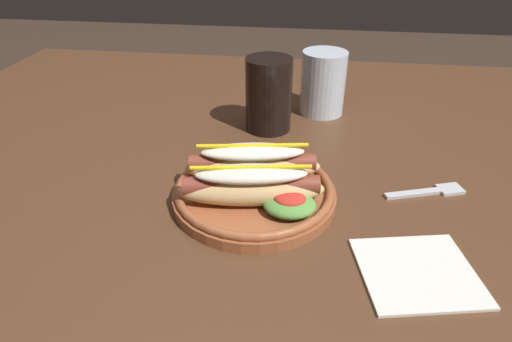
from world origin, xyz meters
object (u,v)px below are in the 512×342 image
soda_cup (269,95)px  fork (431,191)px  hot_dog_plate (254,185)px  water_cup (323,83)px  napkin (417,272)px

soda_cup → fork: bearing=-35.3°
hot_dog_plate → water_cup: (0.09, 0.33, 0.04)m
hot_dog_plate → napkin: (0.21, -0.12, -0.02)m
water_cup → napkin: (0.12, -0.45, -0.06)m
hot_dog_plate → soda_cup: bearing=91.8°
fork → napkin: bearing=-124.4°
water_cup → napkin: size_ratio=0.96×
hot_dog_plate → fork: 0.26m
fork → napkin: same height
fork → napkin: (-0.05, -0.17, -0.00)m
napkin → fork: bearing=74.3°
fork → hot_dog_plate: bearing=173.3°
water_cup → soda_cup: bearing=-138.0°
fork → soda_cup: bearing=126.1°
hot_dog_plate → fork: bearing=12.0°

